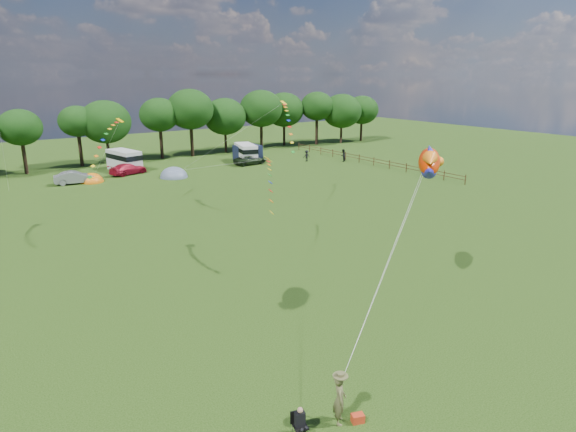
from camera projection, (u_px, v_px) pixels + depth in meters
ground_plane at (378, 328)px, 24.34m from camera, size 180.00×180.00×0.00m
tree_line at (132, 118)px, 68.81m from camera, size 102.98×10.98×10.27m
fence at (366, 159)px, 68.82m from camera, size 0.12×33.12×1.20m
car_b at (75, 178)px, 56.27m from camera, size 4.43×2.17×1.50m
car_c at (128, 169)px, 61.58m from camera, size 5.13×3.39×1.42m
car_d at (250, 160)px, 68.40m from camera, size 4.92×2.45×1.31m
campervan_c at (124, 160)px, 63.88m from camera, size 3.47×5.91×2.71m
campervan_d at (246, 152)px, 70.29m from camera, size 3.56×5.72×2.61m
tent_orange at (92, 182)px, 57.42m from camera, size 2.70×2.96×2.11m
tent_greyblue at (174, 177)px, 60.08m from camera, size 3.45×3.78×2.57m
awning_navy at (248, 153)px, 71.39m from camera, size 3.84×3.23×2.26m
kite_flyer at (340, 399)px, 17.52m from camera, size 0.80×0.85×1.95m
camp_chair at (299, 419)px, 16.91m from camera, size 0.59×0.60×1.21m
kite_bag at (358, 418)px, 17.74m from camera, size 0.54×0.44×0.33m
fish_kite at (429, 162)px, 25.39m from camera, size 3.19×2.92×1.84m
streamer_kite_b at (108, 137)px, 36.68m from camera, size 4.20×4.64×3.77m
streamer_kite_c at (270, 175)px, 32.51m from camera, size 3.03×4.96×2.80m
walker_a at (343, 155)px, 70.59m from camera, size 1.04×0.90×1.82m
walker_b at (307, 156)px, 70.87m from camera, size 1.10×0.60×1.62m
streamer_kite_d at (287, 118)px, 44.78m from camera, size 2.69×5.03×4.29m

